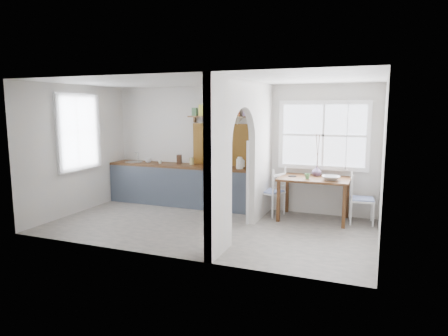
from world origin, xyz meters
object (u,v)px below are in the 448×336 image
(dining_table, at_px, (313,199))
(chair_right, at_px, (362,199))
(chair_left, at_px, (271,191))
(kettle, at_px, (240,163))
(vase, at_px, (317,171))

(dining_table, xyz_separation_m, chair_right, (0.88, 0.08, 0.06))
(chair_left, relative_size, chair_right, 1.04)
(dining_table, height_order, kettle, kettle)
(chair_left, xyz_separation_m, chair_right, (1.74, 0.03, -0.02))
(dining_table, bearing_deg, chair_left, 176.46)
(chair_right, distance_m, kettle, 2.46)
(kettle, distance_m, vase, 1.54)
(chair_left, bearing_deg, vase, 122.28)
(dining_table, distance_m, chair_left, 0.87)
(chair_left, height_order, kettle, kettle)
(chair_right, relative_size, kettle, 3.87)
(dining_table, bearing_deg, kettle, 177.43)
(dining_table, relative_size, vase, 6.71)
(kettle, relative_size, vase, 1.24)
(kettle, xyz_separation_m, vase, (1.53, 0.15, -0.10))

